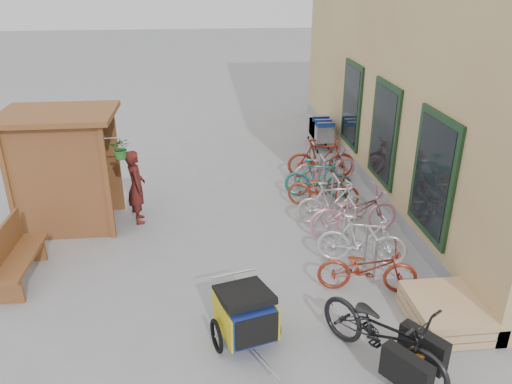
{
  "coord_description": "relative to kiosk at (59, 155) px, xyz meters",
  "views": [
    {
      "loc": [
        -0.43,
        -7.08,
        4.86
      ],
      "look_at": [
        0.5,
        1.5,
        1.0
      ],
      "focal_mm": 35.0,
      "sensor_mm": 36.0,
      "label": 1
    }
  ],
  "objects": [
    {
      "name": "pallet_stack",
      "position": [
        6.28,
        -3.87,
        -1.34
      ],
      "size": [
        1.0,
        1.2,
        0.4
      ],
      "color": "tan",
      "rests_on": "ground"
    },
    {
      "name": "bike_3",
      "position": [
        5.43,
        -0.46,
        -1.09
      ],
      "size": [
        1.55,
        0.48,
        0.92
      ],
      "primitive_type": "imported",
      "rotation": [
        0.0,
        0.0,
        1.6
      ],
      "color": "beige",
      "rests_on": "ground"
    },
    {
      "name": "bike_0",
      "position": [
        5.39,
        -2.9,
        -1.13
      ],
      "size": [
        1.69,
        0.87,
        0.85
      ],
      "primitive_type": "imported",
      "rotation": [
        0.0,
        0.0,
        1.37
      ],
      "color": "maroon",
      "rests_on": "ground"
    },
    {
      "name": "bike_6",
      "position": [
        5.76,
        1.63,
        -1.1
      ],
      "size": [
        1.84,
        1.1,
        0.91
      ],
      "primitive_type": "imported",
      "rotation": [
        0.0,
        0.0,
        1.87
      ],
      "color": "pink",
      "rests_on": "ground"
    },
    {
      "name": "bike_1",
      "position": [
        5.54,
        -2.1,
        -1.07
      ],
      "size": [
        1.67,
        0.9,
        0.96
      ],
      "primitive_type": "imported",
      "rotation": [
        0.0,
        0.0,
        1.28
      ],
      "color": "silver",
      "rests_on": "ground"
    },
    {
      "name": "bench",
      "position": [
        -0.4,
        -2.0,
        -1.04
      ],
      "size": [
        0.51,
        1.6,
        1.01
      ],
      "rotation": [
        0.0,
        0.0,
        -0.02
      ],
      "color": "brown",
      "rests_on": "ground"
    },
    {
      "name": "ground",
      "position": [
        3.28,
        -2.47,
        -1.55
      ],
      "size": [
        80.0,
        80.0,
        0.0
      ],
      "primitive_type": "plane",
      "color": "gray"
    },
    {
      "name": "shopping_carts",
      "position": [
        6.28,
        4.43,
        -1.0
      ],
      "size": [
        0.53,
        1.46,
        0.95
      ],
      "color": "silver",
      "rests_on": "ground"
    },
    {
      "name": "kiosk",
      "position": [
        0.0,
        0.0,
        0.0
      ],
      "size": [
        2.49,
        1.65,
        2.4
      ],
      "color": "brown",
      "rests_on": "ground"
    },
    {
      "name": "bike_2",
      "position": [
        5.73,
        -0.97,
        -1.07
      ],
      "size": [
        1.91,
        0.87,
        0.97
      ],
      "primitive_type": "imported",
      "rotation": [
        0.0,
        0.0,
        1.7
      ],
      "color": "pink",
      "rests_on": "ground"
    },
    {
      "name": "bike_5",
      "position": [
        5.42,
        0.83,
        -1.08
      ],
      "size": [
        1.61,
        0.8,
        0.93
      ],
      "primitive_type": "imported",
      "rotation": [
        0.0,
        0.0,
        1.32
      ],
      "color": "#1D756C",
      "rests_on": "ground"
    },
    {
      "name": "child_trailer",
      "position": [
        3.31,
        -3.94,
        -1.05
      ],
      "size": [
        1.01,
        1.58,
        0.91
      ],
      "rotation": [
        0.0,
        0.0,
        0.27
      ],
      "color": "navy",
      "rests_on": "ground"
    },
    {
      "name": "cargo_bike",
      "position": [
        5.07,
        -4.61,
        -1.03
      ],
      "size": [
        1.7,
        2.08,
        1.06
      ],
      "rotation": [
        0.0,
        0.0,
        0.58
      ],
      "color": "black",
      "rests_on": "ground"
    },
    {
      "name": "bike_7",
      "position": [
        5.75,
        2.01,
        -1.04
      ],
      "size": [
        1.74,
        0.65,
        1.02
      ],
      "primitive_type": "imported",
      "rotation": [
        0.0,
        0.0,
        1.47
      ],
      "color": "maroon",
      "rests_on": "ground"
    },
    {
      "name": "bike_4",
      "position": [
        5.42,
        0.33,
        -1.14
      ],
      "size": [
        1.67,
        0.96,
        0.83
      ],
      "primitive_type": "imported",
      "rotation": [
        0.0,
        0.0,
        1.29
      ],
      "color": "maroon",
      "rests_on": "ground"
    },
    {
      "name": "person_kiosk",
      "position": [
        1.41,
        0.04,
        -0.77
      ],
      "size": [
        0.49,
        0.64,
        1.57
      ],
      "primitive_type": "imported",
      "rotation": [
        0.0,
        0.0,
        1.79
      ],
      "color": "maroon",
      "rests_on": "ground"
    },
    {
      "name": "bike_rack",
      "position": [
        5.58,
        -0.07,
        -1.04
      ],
      "size": [
        0.05,
        5.35,
        0.86
      ],
      "color": "#A5A8AD",
      "rests_on": "ground"
    },
    {
      "name": "building",
      "position": [
        9.77,
        2.03,
        1.94
      ],
      "size": [
        6.07,
        13.0,
        7.0
      ],
      "color": "tan",
      "rests_on": "ground"
    }
  ]
}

